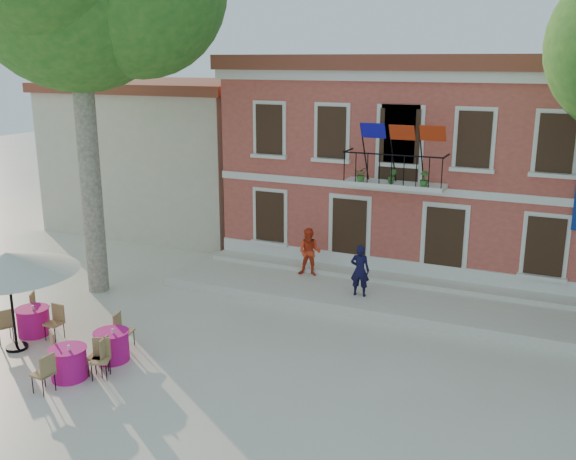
{
  "coord_description": "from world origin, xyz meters",
  "views": [
    {
      "loc": [
        7.16,
        -14.07,
        7.35
      ],
      "look_at": [
        -0.77,
        3.5,
        2.2
      ],
      "focal_mm": 40.0,
      "sensor_mm": 36.0,
      "label": 1
    }
  ],
  "objects_px": {
    "pedestrian_navy": "(360,270)",
    "cafe_table_0": "(112,345)",
    "pedestrian_orange": "(310,252)",
    "cafe_table_2": "(33,320)",
    "cafe_table_1": "(69,362)",
    "patio_umbrella": "(7,263)"
  },
  "relations": [
    {
      "from": "pedestrian_navy",
      "to": "cafe_table_1",
      "type": "xyz_separation_m",
      "value": [
        -4.79,
        -7.37,
        -0.68
      ]
    },
    {
      "from": "pedestrian_navy",
      "to": "cafe_table_0",
      "type": "height_order",
      "value": "pedestrian_navy"
    },
    {
      "from": "pedestrian_navy",
      "to": "cafe_table_0",
      "type": "xyz_separation_m",
      "value": [
        -4.47,
        -6.19,
        -0.69
      ]
    },
    {
      "from": "cafe_table_0",
      "to": "cafe_table_2",
      "type": "xyz_separation_m",
      "value": [
        -2.99,
        0.36,
        0.01
      ]
    },
    {
      "from": "cafe_table_0",
      "to": "cafe_table_2",
      "type": "bearing_deg",
      "value": 173.18
    },
    {
      "from": "pedestrian_navy",
      "to": "cafe_table_1",
      "type": "distance_m",
      "value": 8.82
    },
    {
      "from": "patio_umbrella",
      "to": "pedestrian_navy",
      "type": "bearing_deg",
      "value": 42.94
    },
    {
      "from": "cafe_table_2",
      "to": "pedestrian_navy",
      "type": "bearing_deg",
      "value": 38.02
    },
    {
      "from": "cafe_table_0",
      "to": "patio_umbrella",
      "type": "bearing_deg",
      "value": -169.43
    },
    {
      "from": "pedestrian_orange",
      "to": "cafe_table_2",
      "type": "xyz_separation_m",
      "value": [
        -5.33,
        -6.97,
        -0.68
      ]
    },
    {
      "from": "patio_umbrella",
      "to": "cafe_table_0",
      "type": "relative_size",
      "value": 1.8
    },
    {
      "from": "patio_umbrella",
      "to": "pedestrian_navy",
      "type": "xyz_separation_m",
      "value": [
        7.2,
        6.7,
        -1.26
      ]
    },
    {
      "from": "pedestrian_orange",
      "to": "cafe_table_2",
      "type": "distance_m",
      "value": 8.8
    },
    {
      "from": "pedestrian_navy",
      "to": "cafe_table_1",
      "type": "height_order",
      "value": "pedestrian_navy"
    },
    {
      "from": "cafe_table_1",
      "to": "cafe_table_0",
      "type": "bearing_deg",
      "value": 75.05
    },
    {
      "from": "cafe_table_0",
      "to": "cafe_table_1",
      "type": "height_order",
      "value": "same"
    },
    {
      "from": "pedestrian_orange",
      "to": "cafe_table_0",
      "type": "distance_m",
      "value": 7.72
    },
    {
      "from": "cafe_table_0",
      "to": "cafe_table_1",
      "type": "relative_size",
      "value": 1.05
    },
    {
      "from": "pedestrian_navy",
      "to": "pedestrian_orange",
      "type": "relative_size",
      "value": 1.0
    },
    {
      "from": "pedestrian_orange",
      "to": "cafe_table_1",
      "type": "relative_size",
      "value": 0.87
    },
    {
      "from": "pedestrian_navy",
      "to": "pedestrian_orange",
      "type": "bearing_deg",
      "value": -34.07
    },
    {
      "from": "pedestrian_navy",
      "to": "cafe_table_2",
      "type": "bearing_deg",
      "value": 31.92
    }
  ]
}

